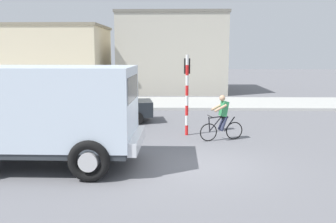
{
  "coord_description": "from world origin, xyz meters",
  "views": [
    {
      "loc": [
        -0.56,
        -10.22,
        3.31
      ],
      "look_at": [
        -0.86,
        2.5,
        1.2
      ],
      "focal_mm": 38.65,
      "sensor_mm": 36.0,
      "label": 1
    }
  ],
  "objects": [
    {
      "name": "ground_plane",
      "position": [
        0.0,
        0.0,
        0.0
      ],
      "size": [
        120.0,
        120.0,
        0.0
      ],
      "primitive_type": "plane",
      "color": "slate"
    },
    {
      "name": "sidewalk_far",
      "position": [
        0.0,
        12.59,
        0.08
      ],
      "size": [
        80.0,
        5.0,
        0.16
      ],
      "primitive_type": "cube",
      "color": "#ADADA8",
      "rests_on": "ground"
    },
    {
      "name": "truck_foreground",
      "position": [
        -4.36,
        -0.1,
        1.67
      ],
      "size": [
        5.44,
        2.89,
        2.9
      ],
      "color": "silver",
      "rests_on": "ground"
    },
    {
      "name": "cyclist",
      "position": [
        1.16,
        3.13,
        0.86
      ],
      "size": [
        1.67,
        0.65,
        1.72
      ],
      "color": "black",
      "rests_on": "ground"
    },
    {
      "name": "traffic_light_pole",
      "position": [
        -0.14,
        4.06,
        2.07
      ],
      "size": [
        0.24,
        0.43,
        3.2
      ],
      "color": "red",
      "rests_on": "ground"
    },
    {
      "name": "car_red_near",
      "position": [
        -3.77,
        6.63,
        0.82
      ],
      "size": [
        4.22,
        2.35,
        1.6
      ],
      "color": "#1E2328",
      "rests_on": "ground"
    },
    {
      "name": "car_white_mid",
      "position": [
        -8.59,
        7.64,
        0.82
      ],
      "size": [
        4.28,
        2.56,
        1.6
      ],
      "color": "#B7B7BC",
      "rests_on": "ground"
    },
    {
      "name": "building_corner_left",
      "position": [
        -11.63,
        18.46,
        2.67
      ],
      "size": [
        10.85,
        6.53,
        5.33
      ],
      "color": "beige",
      "rests_on": "ground"
    },
    {
      "name": "building_mid_block",
      "position": [
        -0.92,
        20.67,
        3.2
      ],
      "size": [
        8.65,
        7.64,
        6.39
      ],
      "color": "#B2AD9E",
      "rests_on": "ground"
    }
  ]
}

